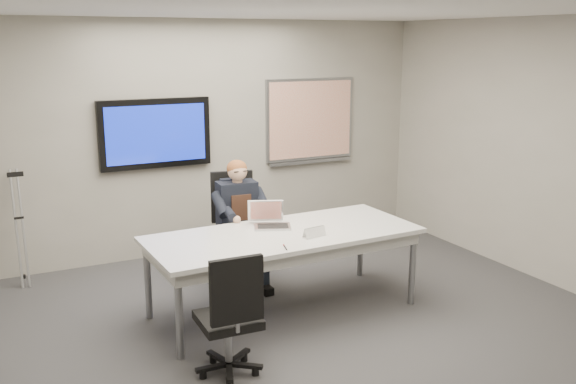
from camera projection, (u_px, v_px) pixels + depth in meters
name	position (u px, v px, depth m)	size (l,w,h in m)	color
floor	(316.00, 351.00, 5.40)	(6.00, 6.00, 0.02)	#343437
ceiling	(320.00, 6.00, 4.76)	(6.00, 6.00, 0.02)	white
wall_back	(196.00, 139.00, 7.69)	(6.00, 0.02, 2.80)	#99968A
conference_table	(284.00, 242.00, 6.05)	(2.58, 1.13, 0.79)	white
tv_display	(155.00, 133.00, 7.40)	(1.30, 0.09, 0.80)	black
whiteboard	(310.00, 121.00, 8.31)	(1.25, 0.08, 1.10)	gray
office_chair_far	(236.00, 246.00, 7.01)	(0.65, 0.65, 1.16)	black
office_chair_near	(230.00, 337.00, 4.94)	(0.50, 0.50, 1.02)	black
seated_person	(244.00, 237.00, 6.74)	(0.43, 0.73, 1.33)	#1E2533
crutch	(19.00, 226.00, 6.77)	(0.17, 0.38, 1.28)	#B1B3B9
laptop	(270.00, 220.00, 6.23)	(0.41, 0.45, 0.25)	silver
name_tent	(314.00, 232.00, 5.90)	(0.23, 0.06, 0.09)	white
pen	(285.00, 247.00, 5.58)	(0.01, 0.01, 0.15)	black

